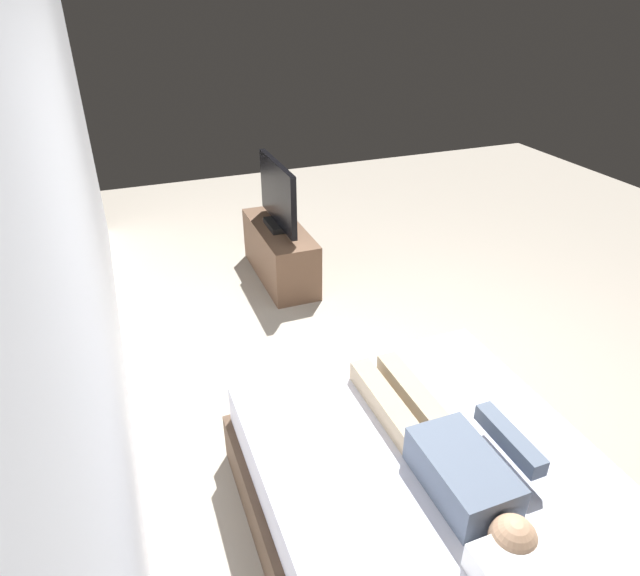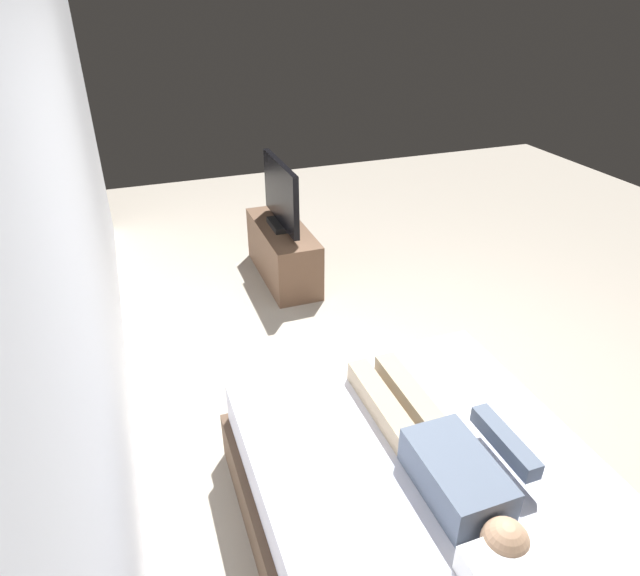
# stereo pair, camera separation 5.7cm
# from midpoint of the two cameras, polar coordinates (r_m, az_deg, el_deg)

# --- Properties ---
(ground_plane) EXTENTS (10.00, 10.00, 0.00)m
(ground_plane) POSITION_cam_midpoint_polar(r_m,az_deg,el_deg) (3.76, 7.55, -10.93)
(ground_plane) COLOR #ADA393
(back_wall) EXTENTS (6.40, 0.10, 2.80)m
(back_wall) POSITION_cam_midpoint_polar(r_m,az_deg,el_deg) (3.05, -24.75, 7.22)
(back_wall) COLOR silver
(back_wall) RESTS_ON ground
(bed) EXTENTS (1.92, 1.57, 0.54)m
(bed) POSITION_cam_midpoint_polar(r_m,az_deg,el_deg) (2.78, 11.28, -22.13)
(bed) COLOR brown
(bed) RESTS_ON ground
(person) EXTENTS (1.26, 0.46, 0.18)m
(person) POSITION_cam_midpoint_polar(r_m,az_deg,el_deg) (2.55, 12.48, -16.35)
(person) COLOR slate
(person) RESTS_ON bed
(remote) EXTENTS (0.15, 0.04, 0.02)m
(remote) POSITION_cam_midpoint_polar(r_m,az_deg,el_deg) (2.88, 17.67, -12.83)
(remote) COLOR black
(remote) RESTS_ON bed
(tv_stand) EXTENTS (1.10, 0.40, 0.50)m
(tv_stand) POSITION_cam_midpoint_polar(r_m,az_deg,el_deg) (5.01, -4.52, 3.72)
(tv_stand) COLOR brown
(tv_stand) RESTS_ON ground
(tv) EXTENTS (0.88, 0.20, 0.59)m
(tv) POSITION_cam_midpoint_polar(r_m,az_deg,el_deg) (4.81, -4.77, 9.47)
(tv) COLOR black
(tv) RESTS_ON tv_stand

